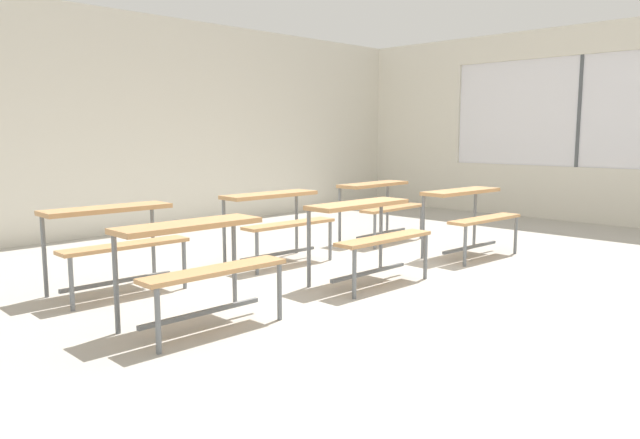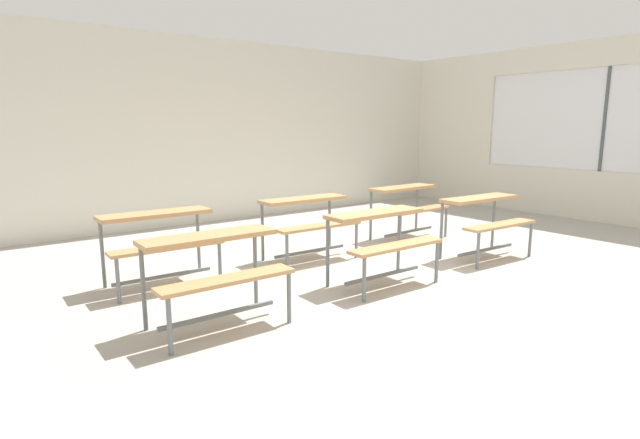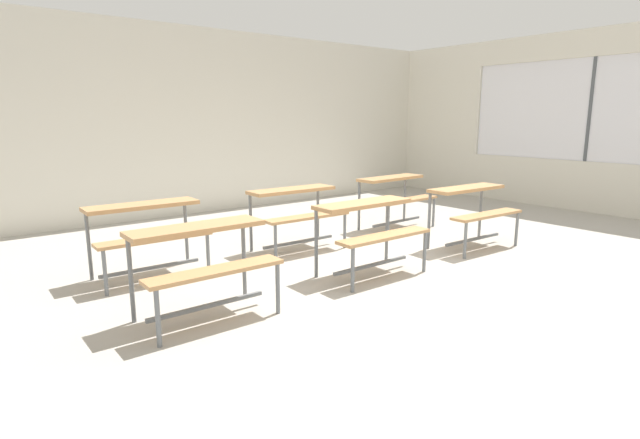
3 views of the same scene
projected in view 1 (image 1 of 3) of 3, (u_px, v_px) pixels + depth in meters
The scene contains 9 objects.
ground at pixel (407, 283), 5.71m from camera, with size 10.00×9.00×0.05m, color #ADA89E.
wall_back at pixel (153, 124), 8.63m from camera, with size 10.00×0.12×3.00m, color silver.
wall_right at pixel (622, 128), 8.92m from camera, with size 0.12×9.00×3.00m.
desk_bench_r0c0 at pixel (198, 249), 4.30m from camera, with size 1.11×0.60×0.74m.
desk_bench_r0c1 at pixel (367, 222), 5.57m from camera, with size 1.11×0.60×0.74m.
desk_bench_r0c2 at pixel (469, 206), 6.80m from camera, with size 1.13×0.64×0.74m.
desk_bench_r1c0 at pixel (113, 228), 5.22m from camera, with size 1.12×0.62×0.74m.
desk_bench_r1c1 at pixel (277, 210), 6.43m from camera, with size 1.12×0.62×0.74m.
desk_bench_r1c2 at pixel (380, 197), 7.75m from camera, with size 1.12×0.63×0.74m.
Camera 1 is at (-4.53, -3.34, 1.38)m, focal length 34.17 mm.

